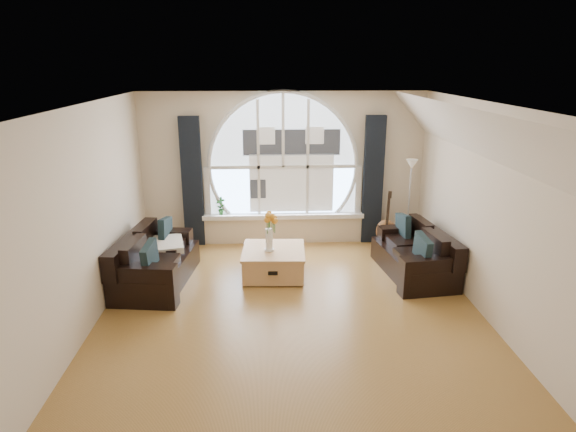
{
  "coord_description": "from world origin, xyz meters",
  "views": [
    {
      "loc": [
        -0.32,
        -5.92,
        3.18
      ],
      "look_at": [
        0.0,
        0.9,
        1.05
      ],
      "focal_mm": 30.98,
      "sensor_mm": 36.0,
      "label": 1
    }
  ],
  "objects_px": {
    "guitar": "(387,219)",
    "potted_plant": "(220,206)",
    "coffee_chest": "(274,261)",
    "sofa_left": "(156,258)",
    "sofa_right": "(414,250)",
    "vase_flowers": "(269,226)",
    "floor_lamp": "(409,205)"
  },
  "relations": [
    {
      "from": "vase_flowers",
      "to": "potted_plant",
      "type": "distance_m",
      "value": 1.72
    },
    {
      "from": "sofa_left",
      "to": "coffee_chest",
      "type": "xyz_separation_m",
      "value": [
        1.75,
        0.2,
        -0.17
      ]
    },
    {
      "from": "sofa_left",
      "to": "potted_plant",
      "type": "height_order",
      "value": "potted_plant"
    },
    {
      "from": "sofa_right",
      "to": "vase_flowers",
      "type": "relative_size",
      "value": 2.32
    },
    {
      "from": "vase_flowers",
      "to": "floor_lamp",
      "type": "relative_size",
      "value": 0.44
    },
    {
      "from": "sofa_right",
      "to": "guitar",
      "type": "bearing_deg",
      "value": 89.91
    },
    {
      "from": "coffee_chest",
      "to": "guitar",
      "type": "xyz_separation_m",
      "value": [
        2.02,
        1.12,
        0.3
      ]
    },
    {
      "from": "coffee_chest",
      "to": "floor_lamp",
      "type": "height_order",
      "value": "floor_lamp"
    },
    {
      "from": "floor_lamp",
      "to": "sofa_right",
      "type": "bearing_deg",
      "value": -100.1
    },
    {
      "from": "coffee_chest",
      "to": "potted_plant",
      "type": "bearing_deg",
      "value": 124.82
    },
    {
      "from": "sofa_left",
      "to": "guitar",
      "type": "xyz_separation_m",
      "value": [
        3.76,
        1.32,
        0.13
      ]
    },
    {
      "from": "floor_lamp",
      "to": "sofa_left",
      "type": "bearing_deg",
      "value": -163.16
    },
    {
      "from": "sofa_right",
      "to": "vase_flowers",
      "type": "xyz_separation_m",
      "value": [
        -2.24,
        0.03,
        0.41
      ]
    },
    {
      "from": "sofa_left",
      "to": "potted_plant",
      "type": "relative_size",
      "value": 5.3
    },
    {
      "from": "sofa_right",
      "to": "vase_flowers",
      "type": "height_order",
      "value": "vase_flowers"
    },
    {
      "from": "sofa_left",
      "to": "sofa_right",
      "type": "bearing_deg",
      "value": 9.0
    },
    {
      "from": "coffee_chest",
      "to": "guitar",
      "type": "distance_m",
      "value": 2.33
    },
    {
      "from": "guitar",
      "to": "sofa_left",
      "type": "bearing_deg",
      "value": -139.78
    },
    {
      "from": "sofa_left",
      "to": "vase_flowers",
      "type": "bearing_deg",
      "value": 12.63
    },
    {
      "from": "floor_lamp",
      "to": "guitar",
      "type": "distance_m",
      "value": 0.45
    },
    {
      "from": "coffee_chest",
      "to": "sofa_left",
      "type": "bearing_deg",
      "value": -170.8
    },
    {
      "from": "sofa_left",
      "to": "potted_plant",
      "type": "bearing_deg",
      "value": 70.53
    },
    {
      "from": "floor_lamp",
      "to": "guitar",
      "type": "relative_size",
      "value": 1.51
    },
    {
      "from": "floor_lamp",
      "to": "guitar",
      "type": "bearing_deg",
      "value": 167.59
    },
    {
      "from": "sofa_right",
      "to": "guitar",
      "type": "xyz_separation_m",
      "value": [
        -0.15,
        1.19,
        0.13
      ]
    },
    {
      "from": "sofa_left",
      "to": "coffee_chest",
      "type": "relative_size",
      "value": 1.82
    },
    {
      "from": "sofa_left",
      "to": "floor_lamp",
      "type": "height_order",
      "value": "floor_lamp"
    },
    {
      "from": "vase_flowers",
      "to": "floor_lamp",
      "type": "bearing_deg",
      "value": 23.95
    },
    {
      "from": "coffee_chest",
      "to": "sofa_right",
      "type": "bearing_deg",
      "value": 0.74
    },
    {
      "from": "sofa_right",
      "to": "vase_flowers",
      "type": "distance_m",
      "value": 2.27
    },
    {
      "from": "sofa_left",
      "to": "vase_flowers",
      "type": "xyz_separation_m",
      "value": [
        1.68,
        0.16,
        0.41
      ]
    },
    {
      "from": "guitar",
      "to": "potted_plant",
      "type": "height_order",
      "value": "guitar"
    }
  ]
}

